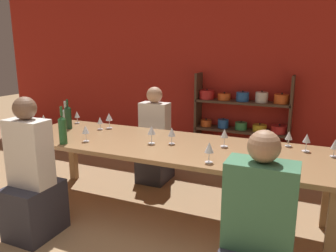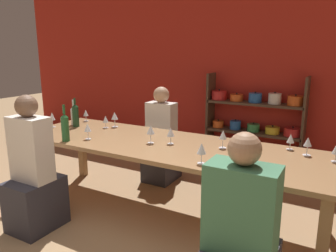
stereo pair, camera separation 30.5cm
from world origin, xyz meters
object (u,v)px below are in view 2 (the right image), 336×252
wine_glass_red_a (151,130)px  wine_bottle_green (76,115)px  person_near_b (239,251)px  shelf_unit (255,127)px  wine_glass_white_b (291,139)px  cell_phone (271,170)px  wine_glass_empty_b (171,132)px  wine_glass_white_c (336,150)px  wine_glass_empty_a (115,116)px  wine_bottle_dark (65,127)px  wine_glass_red_b (86,113)px  wine_glass_red_c (88,128)px  wine_glass_red_d (223,135)px  person_near_a (34,181)px  wine_glass_white_d (202,149)px  wine_glass_red_f (52,117)px  wine_bottle_amber (74,115)px  dining_table (163,150)px  wine_glass_red_e (106,120)px  person_far_a (162,146)px  wine_glass_white_a (308,143)px

wine_glass_red_a → wine_bottle_green: bearing=172.0°
wine_glass_red_a → person_near_b: bearing=-34.6°
shelf_unit → wine_glass_white_b: shelf_unit is taller
wine_bottle_green → wine_glass_red_a: bearing=-8.0°
person_near_b → wine_glass_red_a: bearing=145.4°
shelf_unit → person_near_b: (0.69, -2.95, -0.11)m
cell_phone → wine_glass_empty_b: bearing=165.8°
wine_glass_white_c → wine_glass_empty_a: bearing=177.5°
wine_bottle_dark → wine_glass_red_b: size_ratio=2.47×
cell_phone → person_near_b: (-0.04, -0.61, -0.34)m
wine_glass_red_c → wine_glass_red_d: bearing=16.2°
wine_glass_white_b → wine_glass_white_c: bearing=-24.5°
person_near_a → wine_glass_white_d: bearing=15.9°
wine_glass_empty_a → wine_glass_red_f: 0.73m
shelf_unit → wine_bottle_amber: shelf_unit is taller
dining_table → wine_glass_red_b: (-1.35, 0.38, 0.17)m
wine_glass_empty_b → wine_glass_red_a: size_ratio=0.91×
wine_glass_white_d → wine_glass_red_f: bearing=171.4°
wine_glass_white_c → wine_glass_red_e: bearing=179.7°
wine_glass_empty_a → wine_glass_empty_b: 0.96m
wine_glass_red_a → shelf_unit: bearing=78.0°
wine_glass_red_d → wine_glass_white_d: size_ratio=0.99×
wine_bottle_dark → wine_glass_empty_b: wine_bottle_dark is taller
person_near_a → person_far_a: (0.43, 1.60, -0.02)m
person_far_a → person_near_a: bearing=74.9°
wine_glass_white_c → wine_glass_red_f: wine_glass_red_f is taller
dining_table → wine_glass_red_c: wine_glass_red_c is taller
person_far_a → wine_glass_red_c: bearing=77.6°
wine_glass_red_a → person_far_a: size_ratio=0.15×
wine_glass_red_c → wine_glass_red_f: 0.76m
wine_glass_white_d → person_near_b: 0.82m
wine_glass_empty_b → wine_glass_red_b: (-1.43, 0.37, -0.01)m
person_near_a → wine_bottle_amber: bearing=113.2°
wine_glass_white_a → wine_glass_white_c: size_ratio=1.05×
wine_glass_white_b → wine_glass_red_a: wine_glass_red_a is taller
wine_glass_red_b → dining_table: bearing=-15.8°
wine_glass_white_d → wine_glass_red_d: bearing=89.9°
wine_glass_white_a → wine_glass_white_d: 0.95m
shelf_unit → wine_glass_white_a: shelf_unit is taller
person_near_a → cell_phone: bearing=15.1°
wine_bottle_green → wine_glass_red_b: size_ratio=2.30×
wine_glass_empty_b → wine_glass_red_f: bearing=-177.5°
wine_glass_red_b → cell_phone: 2.51m
wine_glass_empty_a → person_far_a: bearing=56.4°
dining_table → wine_glass_red_c: bearing=-161.1°
wine_bottle_amber → wine_glass_white_c: bearing=0.9°
wine_bottle_amber → wine_glass_red_d: (1.90, -0.04, 0.00)m
wine_glass_red_e → wine_glass_white_a: bearing=1.4°
wine_bottle_amber → wine_glass_white_d: size_ratio=1.79×
wine_bottle_green → wine_bottle_amber: 0.11m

